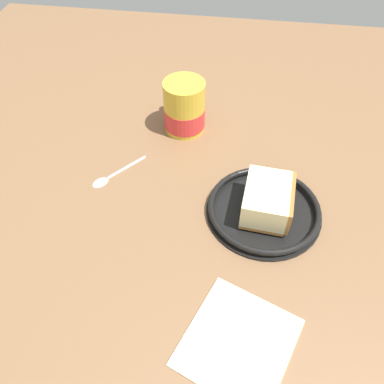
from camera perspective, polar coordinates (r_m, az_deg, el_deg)
The scene contains 6 objects.
ground_plane at distance 67.84cm, azimuth 1.84°, elevation -1.19°, with size 134.01×134.01×3.09cm, color brown.
small_plate at distance 64.33cm, azimuth 10.30°, elevation -2.51°, with size 18.44×18.44×1.84cm.
cake_slice at distance 62.49cm, azimuth 10.84°, elevation -1.12°, with size 8.18×9.96×4.89cm.
tea_mug at distance 76.84cm, azimuth -1.15°, elevation 11.91°, with size 7.96×9.83×10.15cm.
teaspoon at distance 70.55cm, azimuth -11.95°, elevation 2.22°, with size 8.10×9.38×0.80cm.
folded_napkin at distance 53.40cm, azimuth 6.67°, elevation -20.64°, with size 12.75×13.76×0.60cm, color beige.
Camera 1 is at (-4.32, 44.14, 49.79)cm, focal length 37.05 mm.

